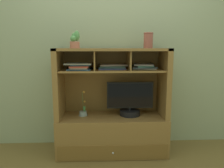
% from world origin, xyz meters
% --- Properties ---
extents(floor_plane, '(6.00, 6.00, 0.02)m').
position_xyz_m(floor_plane, '(0.00, 0.00, -0.01)').
color(floor_plane, brown).
rests_on(floor_plane, ground).
extents(back_wall, '(6.00, 0.02, 2.80)m').
position_xyz_m(back_wall, '(0.00, 0.29, 1.40)').
color(back_wall, '#98A583').
rests_on(back_wall, ground).
extents(media_console, '(1.34, 0.55, 1.30)m').
position_xyz_m(media_console, '(0.00, 0.01, 0.41)').
color(media_console, olive).
rests_on(media_console, ground).
extents(tv_monitor, '(0.57, 0.25, 0.42)m').
position_xyz_m(tv_monitor, '(0.22, 0.01, 0.64)').
color(tv_monitor, black).
rests_on(tv_monitor, media_console).
extents(potted_orchid, '(0.11, 0.11, 0.31)m').
position_xyz_m(potted_orchid, '(-0.36, 0.02, 0.51)').
color(potted_orchid, '#8D9E9D').
rests_on(potted_orchid, media_console).
extents(magazine_stack_left, '(0.33, 0.30, 0.08)m').
position_xyz_m(magazine_stack_left, '(-0.38, -0.04, 1.09)').
color(magazine_stack_left, '#2B4E73').
rests_on(magazine_stack_left, media_console).
extents(magazine_stack_centre, '(0.31, 0.32, 0.07)m').
position_xyz_m(magazine_stack_centre, '(0.38, 0.02, 1.08)').
color(magazine_stack_centre, beige).
rests_on(magazine_stack_centre, media_console).
extents(magazine_stack_right, '(0.36, 0.30, 0.06)m').
position_xyz_m(magazine_stack_right, '(0.00, 0.06, 1.08)').
color(magazine_stack_right, '#3A4482').
rests_on(magazine_stack_right, media_console).
extents(potted_succulent, '(0.13, 0.13, 0.20)m').
position_xyz_m(potted_succulent, '(-0.43, -0.03, 1.38)').
color(potted_succulent, '#B66B55').
rests_on(potted_succulent, media_console).
extents(ceramic_vase, '(0.12, 0.12, 0.19)m').
position_xyz_m(ceramic_vase, '(0.44, 0.02, 1.39)').
color(ceramic_vase, '#954E41').
rests_on(ceramic_vase, media_console).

